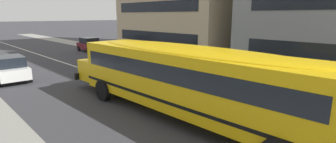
% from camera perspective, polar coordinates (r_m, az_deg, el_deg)
% --- Properties ---
extents(ground_plane, '(400.00, 400.00, 0.00)m').
position_cam_1_polar(ground_plane, '(11.49, 13.07, -9.58)').
color(ground_plane, '#38383D').
extents(sidewalk_far, '(120.00, 3.00, 0.01)m').
position_cam_1_polar(sidewalk_far, '(18.44, 27.01, -2.27)').
color(sidewalk_far, gray).
rests_on(sidewalk_far, ground_plane).
extents(lane_centreline, '(110.00, 0.16, 0.01)m').
position_cam_1_polar(lane_centreline, '(11.49, 13.07, -9.57)').
color(lane_centreline, silver).
rests_on(lane_centreline, ground_plane).
extents(school_bus, '(13.64, 3.24, 3.03)m').
position_cam_1_polar(school_bus, '(10.77, 3.15, -0.69)').
color(school_bus, yellow).
rests_on(school_bus, ground_plane).
extents(parked_car_maroon_by_hydrant, '(3.98, 2.03, 1.64)m').
position_cam_1_polar(parked_car_maroon_by_hydrant, '(32.16, -16.94, 5.77)').
color(parked_car_maroon_by_hydrant, maroon).
rests_on(parked_car_maroon_by_hydrant, ground_plane).
extents(parked_car_green_beside_sign, '(3.99, 2.06, 1.64)m').
position_cam_1_polar(parked_car_green_beside_sign, '(23.24, -5.42, 3.91)').
color(parked_car_green_beside_sign, '#236038').
rests_on(parked_car_green_beside_sign, ground_plane).
extents(parked_car_white_past_driveway, '(3.98, 2.05, 1.64)m').
position_cam_1_polar(parked_car_white_past_driveway, '(19.76, -31.54, 0.63)').
color(parked_car_white_past_driveway, silver).
rests_on(parked_car_white_past_driveway, ground_plane).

